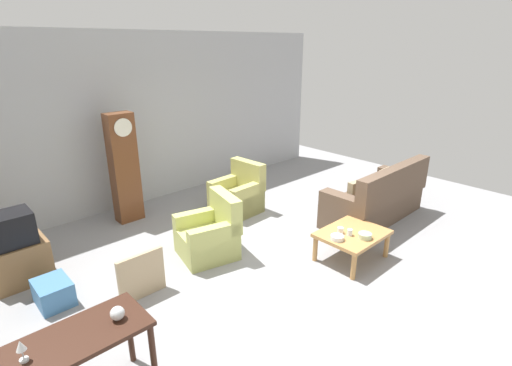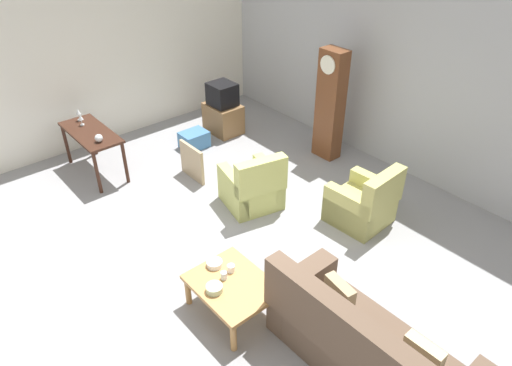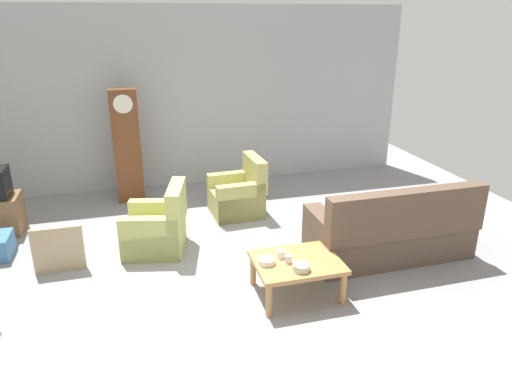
# 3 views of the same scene
# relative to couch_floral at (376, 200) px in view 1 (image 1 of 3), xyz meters

# --- Properties ---
(ground_plane) EXTENTS (10.40, 10.40, 0.00)m
(ground_plane) POSITION_rel_couch_floral_xyz_m (-2.17, 0.06, -0.35)
(ground_plane) COLOR gray
(garage_door_wall) EXTENTS (8.40, 0.16, 3.20)m
(garage_door_wall) POSITION_rel_couch_floral_xyz_m (-2.17, 3.66, 1.25)
(garage_door_wall) COLOR #ADAFB5
(garage_door_wall) RESTS_ON ground_plane
(couch_floral) EXTENTS (2.11, 0.90, 1.04)m
(couch_floral) POSITION_rel_couch_floral_xyz_m (0.00, 0.00, 0.00)
(couch_floral) COLOR brown
(couch_floral) RESTS_ON ground_plane
(armchair_olive_near) EXTENTS (0.94, 0.92, 0.92)m
(armchair_olive_near) POSITION_rel_couch_floral_xyz_m (-2.91, 1.01, -0.05)
(armchair_olive_near) COLOR #B7BC66
(armchair_olive_near) RESTS_ON ground_plane
(armchair_olive_far) EXTENTS (0.83, 0.80, 0.92)m
(armchair_olive_far) POSITION_rel_couch_floral_xyz_m (-1.58, 1.93, -0.05)
(armchair_olive_far) COLOR tan
(armchair_olive_far) RESTS_ON ground_plane
(coffee_table_wood) EXTENTS (0.96, 0.76, 0.43)m
(coffee_table_wood) POSITION_rel_couch_floral_xyz_m (-1.48, -0.49, 0.02)
(coffee_table_wood) COLOR #B27F47
(coffee_table_wood) RESTS_ON ground_plane
(console_table_dark) EXTENTS (1.30, 0.56, 0.76)m
(console_table_dark) POSITION_rel_couch_floral_xyz_m (-5.31, -0.36, 0.30)
(console_table_dark) COLOR #381E14
(console_table_dark) RESTS_ON ground_plane
(grandfather_clock) EXTENTS (0.44, 0.30, 1.91)m
(grandfather_clock) POSITION_rel_couch_floral_xyz_m (-3.23, 2.98, 0.61)
(grandfather_clock) COLOR brown
(grandfather_clock) RESTS_ON ground_plane
(tv_stand_cabinet) EXTENTS (0.68, 0.52, 0.56)m
(tv_stand_cabinet) POSITION_rel_couch_floral_xyz_m (-5.14, 2.14, -0.07)
(tv_stand_cabinet) COLOR brown
(tv_stand_cabinet) RESTS_ON ground_plane
(tv_crt) EXTENTS (0.48, 0.44, 0.42)m
(tv_crt) POSITION_rel_couch_floral_xyz_m (-5.14, 2.14, 0.42)
(tv_crt) COLOR black
(tv_crt) RESTS_ON tv_stand_cabinet
(framed_picture_leaning) EXTENTS (0.60, 0.05, 0.59)m
(framed_picture_leaning) POSITION_rel_couch_floral_xyz_m (-4.13, 0.75, -0.06)
(framed_picture_leaning) COLOR tan
(framed_picture_leaning) RESTS_ON ground_plane
(storage_box_blue) EXTENTS (0.38, 0.48, 0.30)m
(storage_box_blue) POSITION_rel_couch_floral_xyz_m (-4.99, 1.36, -0.20)
(storage_box_blue) COLOR teal
(storage_box_blue) RESTS_ON ground_plane
(glass_dome_cloche) EXTENTS (0.12, 0.12, 0.12)m
(glass_dome_cloche) POSITION_rel_couch_floral_xyz_m (-4.89, -0.40, 0.47)
(glass_dome_cloche) COLOR silver
(glass_dome_cloche) RESTS_ON console_table_dark
(cup_white_porcelain) EXTENTS (0.09, 0.09, 0.09)m
(cup_white_porcelain) POSITION_rel_couch_floral_xyz_m (-1.63, -0.38, 0.12)
(cup_white_porcelain) COLOR white
(cup_white_porcelain) RESTS_ON coffee_table_wood
(cup_blue_rimmed) EXTENTS (0.07, 0.07, 0.09)m
(cup_blue_rimmed) POSITION_rel_couch_floral_xyz_m (-1.59, -0.52, 0.12)
(cup_blue_rimmed) COLOR silver
(cup_blue_rimmed) RESTS_ON coffee_table_wood
(bowl_white_stacked) EXTENTS (0.18, 0.18, 0.06)m
(bowl_white_stacked) POSITION_rel_couch_floral_xyz_m (-1.83, -0.47, 0.11)
(bowl_white_stacked) COLOR white
(bowl_white_stacked) RESTS_ON coffee_table_wood
(bowl_shallow_green) EXTENTS (0.19, 0.19, 0.07)m
(bowl_shallow_green) POSITION_rel_couch_floral_xyz_m (-1.51, -0.71, 0.11)
(bowl_shallow_green) COLOR #B2C69E
(bowl_shallow_green) RESTS_ON coffee_table_wood
(wine_glass_mid) EXTENTS (0.07, 0.07, 0.18)m
(wine_glass_mid) POSITION_rel_couch_floral_xyz_m (-5.60, -0.37, 0.53)
(wine_glass_mid) COLOR silver
(wine_glass_mid) RESTS_ON console_table_dark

